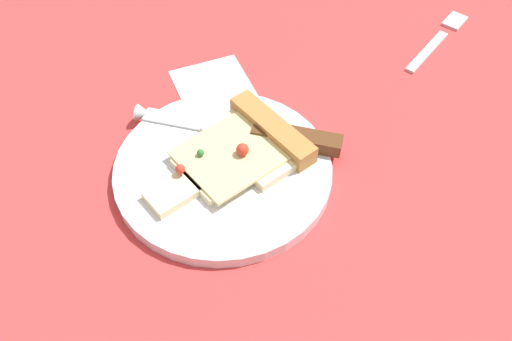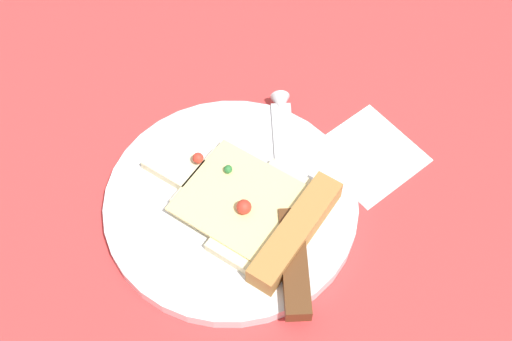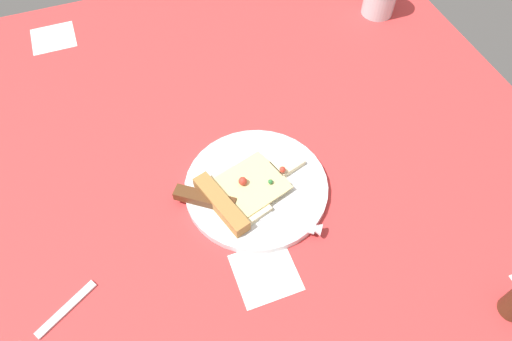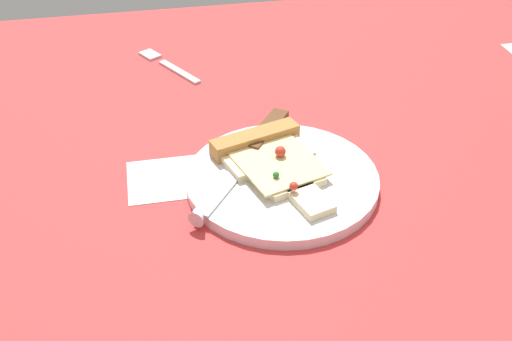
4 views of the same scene
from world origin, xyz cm
name	(u,v)px [view 1 (image 1 of 4)]	position (x,y,z in cm)	size (l,w,h in cm)	color
ground_plane	(260,211)	(-0.01, 0.04, -1.50)	(116.06, 116.06, 3.00)	#D13838
plate	(223,171)	(-2.24, 5.12, 0.70)	(23.66, 23.66, 1.41)	silver
pizza_slice	(242,150)	(0.26, 5.89, 2.20)	(18.93, 13.78, 2.68)	beige
knife	(257,132)	(2.87, 7.96, 2.01)	(20.55, 15.95, 2.45)	silver
fork	(439,37)	(33.06, 16.56, 0.40)	(14.09, 9.32, 0.80)	silver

